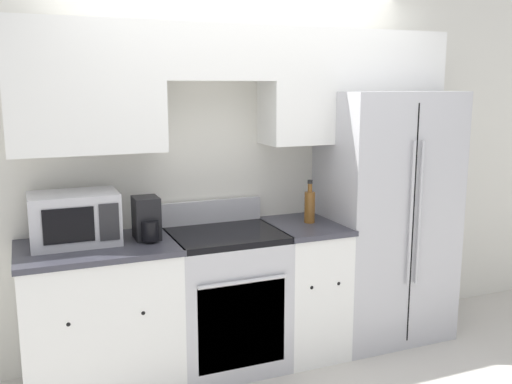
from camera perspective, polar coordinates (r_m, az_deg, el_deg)
ground_plane at (r=3.89m, az=1.84°, el=-18.07°), size 12.00×12.00×0.00m
wall_back at (r=3.98m, az=-1.41°, el=5.36°), size 8.00×0.39×2.60m
lower_cabinets_left at (r=3.71m, az=-15.31°, el=-12.01°), size 0.94×0.64×0.93m
lower_cabinets_right at (r=4.10m, az=4.76°, el=-9.44°), size 0.47×0.64×0.93m
oven_range at (r=3.88m, az=-3.05°, el=-10.54°), size 0.72×0.65×1.09m
refrigerator at (r=4.36m, az=12.46°, el=-2.28°), size 0.91×0.77×1.83m
microwave at (r=3.60m, az=-17.71°, el=-2.53°), size 0.52×0.36×0.31m
bottle at (r=3.98m, az=5.39°, el=-1.39°), size 0.07×0.07×0.30m
paper_towel_holder at (r=3.60m, az=-10.86°, el=-2.75°), size 0.15×0.25×0.26m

